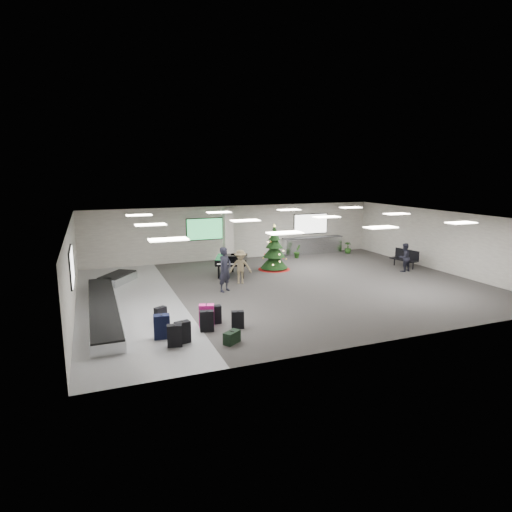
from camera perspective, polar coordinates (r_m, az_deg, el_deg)
name	(u,v)px	position (r m, az deg, el deg)	size (l,w,h in m)	color
ground	(286,287)	(19.80, 4.07, -4.08)	(18.00, 18.00, 0.00)	#353230
room_envelope	(273,235)	(19.76, 2.32, 2.82)	(18.02, 14.02, 3.21)	#9F9891
baggage_carousel	(107,301)	(17.86, -19.29, -5.70)	(2.28, 9.71, 0.43)	silver
service_counter	(312,245)	(27.70, 7.54, 1.43)	(4.05, 0.65, 1.08)	silver
suitcase_0	(175,336)	(13.36, -10.81, -10.39)	(0.48, 0.31, 0.71)	black
suitcase_1	(207,321)	(14.39, -6.58, -8.62)	(0.49, 0.31, 0.73)	black
pink_suitcase	(207,316)	(14.77, -6.61, -7.93)	(0.57, 0.43, 0.81)	#E71E8A
suitcase_3	(215,315)	(15.09, -5.50, -7.78)	(0.44, 0.25, 0.66)	black
navy_suitcase	(162,327)	(14.03, -12.45, -9.18)	(0.54, 0.35, 0.80)	black
suitcase_5	(183,332)	(13.57, -9.76, -9.99)	(0.50, 0.34, 0.71)	black
green_duffel	(232,337)	(13.45, -3.24, -10.77)	(0.63, 0.56, 0.40)	black
suitcase_7	(238,320)	(14.60, -2.46, -8.47)	(0.45, 0.31, 0.62)	black
suitcase_8	(161,315)	(15.38, -12.60, -7.72)	(0.46, 0.39, 0.61)	black
christmas_tree	(274,254)	(23.02, 2.44, 0.29)	(1.75, 1.75, 2.49)	maroon
grand_piano	(232,260)	(21.66, -3.28, -0.55)	(2.12, 2.38, 1.13)	black
bench	(405,257)	(24.96, 19.30, -0.17)	(0.82, 1.62, 0.98)	black
traveler_a	(225,269)	(18.79, -4.17, -1.79)	(0.73, 0.48, 1.99)	black
traveler_b	(240,267)	(20.14, -2.09, -1.44)	(1.04, 0.60, 1.60)	#816F50
traveler_bench	(404,257)	(23.84, 19.15, -0.18)	(0.74, 0.58, 1.52)	black
potted_plant_left	(297,251)	(26.22, 5.49, 0.61)	(0.45, 0.36, 0.81)	#1D4516
potted_plant_right	(348,248)	(28.24, 12.15, 1.11)	(0.42, 0.42, 0.75)	#1D4516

